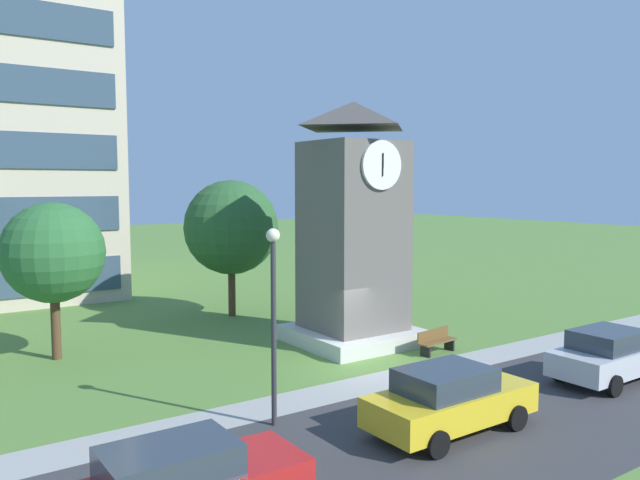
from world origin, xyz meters
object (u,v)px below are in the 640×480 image
clock_tower (353,237)px  park_bench (436,341)px  street_lamp (273,302)px  tree_by_building (231,227)px  tree_streetside (53,253)px  parked_car_yellow (450,399)px  parked_car_silver (610,355)px

clock_tower → park_bench: 5.11m
street_lamp → tree_by_building: bearing=68.0°
tree_streetside → street_lamp: bearing=-71.3°
parked_car_yellow → tree_by_building: bearing=83.6°
park_bench → parked_car_silver: parked_car_silver is taller
clock_tower → parked_car_yellow: 9.90m
tree_streetside → parked_car_silver: bearing=-42.0°
clock_tower → parked_car_silver: clock_tower is taller
street_lamp → parked_car_yellow: size_ratio=1.12×
tree_by_building → clock_tower: bearing=-77.1°
clock_tower → tree_by_building: size_ratio=1.46×
parked_car_yellow → tree_streetside: bearing=118.1°
tree_by_building → parked_car_yellow: (-1.80, -16.00, -3.41)m
tree_by_building → parked_car_yellow: 16.46m
street_lamp → parked_car_yellow: bearing=-39.9°
parked_car_silver → street_lamp: bearing=165.1°
clock_tower → park_bench: clock_tower is taller
street_lamp → parked_car_silver: size_ratio=1.16×
parked_car_yellow → clock_tower: bearing=68.0°
clock_tower → parked_car_silver: 10.01m
park_bench → tree_streetside: bearing=148.9°
parked_car_silver → park_bench: bearing=111.7°
park_bench → tree_streetside: (-11.95, 7.22, 3.41)m
park_bench → street_lamp: street_lamp is taller
park_bench → street_lamp: 9.44m
clock_tower → street_lamp: 9.07m
park_bench → parked_car_silver: (2.22, -5.57, 0.40)m
clock_tower → tree_by_building: (-1.68, 7.37, 0.04)m
clock_tower → tree_streetside: clock_tower is taller
park_bench → parked_car_yellow: (-5.12, -5.59, 0.40)m
park_bench → parked_car_yellow: parked_car_yellow is taller
tree_by_building → tree_streetside: (-8.64, -3.19, -0.39)m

